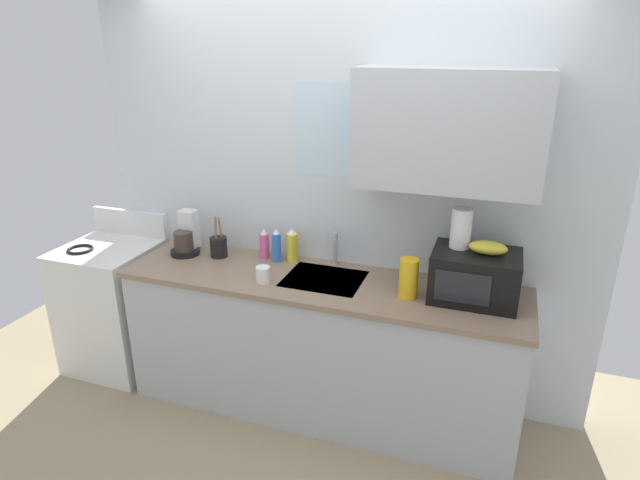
{
  "coord_description": "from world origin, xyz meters",
  "views": [
    {
      "loc": [
        0.95,
        -2.72,
        2.25
      ],
      "look_at": [
        0.0,
        0.0,
        1.15
      ],
      "focal_mm": 30.17,
      "sensor_mm": 36.0,
      "label": 1
    }
  ],
  "objects_px": {
    "dish_soap_bottle_yellow": "(292,246)",
    "coffee_maker": "(186,238)",
    "dish_soap_bottle_blue": "(277,246)",
    "mug_white": "(263,274)",
    "stove_range": "(114,305)",
    "dish_soap_bottle_pink": "(264,244)",
    "utensil_crock": "(219,246)",
    "paper_towel_roll": "(461,228)",
    "microwave": "(475,276)",
    "cereal_canister": "(409,278)",
    "banana_bunch": "(488,248)"
  },
  "relations": [
    {
      "from": "stove_range",
      "to": "utensil_crock",
      "type": "bearing_deg",
      "value": 8.17
    },
    {
      "from": "dish_soap_bottle_blue",
      "to": "cereal_canister",
      "type": "bearing_deg",
      "value": -14.21
    },
    {
      "from": "banana_bunch",
      "to": "dish_soap_bottle_pink",
      "type": "relative_size",
      "value": 1.01
    },
    {
      "from": "dish_soap_bottle_yellow",
      "to": "coffee_maker",
      "type": "bearing_deg",
      "value": -171.47
    },
    {
      "from": "cereal_canister",
      "to": "utensil_crock",
      "type": "height_order",
      "value": "utensil_crock"
    },
    {
      "from": "coffee_maker",
      "to": "dish_soap_bottle_blue",
      "type": "xyz_separation_m",
      "value": [
        0.62,
        0.06,
        -0.0
      ]
    },
    {
      "from": "dish_soap_bottle_yellow",
      "to": "cereal_canister",
      "type": "relative_size",
      "value": 0.97
    },
    {
      "from": "mug_white",
      "to": "stove_range",
      "type": "bearing_deg",
      "value": 173.43
    },
    {
      "from": "cereal_canister",
      "to": "banana_bunch",
      "type": "bearing_deg",
      "value": 14.38
    },
    {
      "from": "dish_soap_bottle_blue",
      "to": "dish_soap_bottle_pink",
      "type": "distance_m",
      "value": 0.1
    },
    {
      "from": "microwave",
      "to": "cereal_canister",
      "type": "height_order",
      "value": "microwave"
    },
    {
      "from": "banana_bunch",
      "to": "mug_white",
      "type": "distance_m",
      "value": 1.26
    },
    {
      "from": "stove_range",
      "to": "utensil_crock",
      "type": "height_order",
      "value": "utensil_crock"
    },
    {
      "from": "microwave",
      "to": "stove_range",
      "type": "bearing_deg",
      "value": -178.93
    },
    {
      "from": "paper_towel_roll",
      "to": "dish_soap_bottle_pink",
      "type": "xyz_separation_m",
      "value": [
        -1.22,
        0.1,
        -0.29
      ]
    },
    {
      "from": "dish_soap_bottle_yellow",
      "to": "cereal_canister",
      "type": "xyz_separation_m",
      "value": [
        0.79,
        -0.26,
        0.01
      ]
    },
    {
      "from": "dish_soap_bottle_pink",
      "to": "cereal_canister",
      "type": "xyz_separation_m",
      "value": [
        0.98,
        -0.25,
        0.02
      ]
    },
    {
      "from": "dish_soap_bottle_pink",
      "to": "utensil_crock",
      "type": "bearing_deg",
      "value": -164.68
    },
    {
      "from": "paper_towel_roll",
      "to": "dish_soap_bottle_pink",
      "type": "bearing_deg",
      "value": 175.35
    },
    {
      "from": "dish_soap_bottle_yellow",
      "to": "paper_towel_roll",
      "type": "bearing_deg",
      "value": -6.32
    },
    {
      "from": "banana_bunch",
      "to": "utensil_crock",
      "type": "relative_size",
      "value": 0.74
    },
    {
      "from": "paper_towel_roll",
      "to": "utensil_crock",
      "type": "distance_m",
      "value": 1.54
    },
    {
      "from": "microwave",
      "to": "mug_white",
      "type": "bearing_deg",
      "value": -170.86
    },
    {
      "from": "stove_range",
      "to": "utensil_crock",
      "type": "distance_m",
      "value": 0.97
    },
    {
      "from": "dish_soap_bottle_yellow",
      "to": "mug_white",
      "type": "bearing_deg",
      "value": -96.44
    },
    {
      "from": "mug_white",
      "to": "banana_bunch",
      "type": "bearing_deg",
      "value": 8.84
    },
    {
      "from": "stove_range",
      "to": "mug_white",
      "type": "bearing_deg",
      "value": -6.57
    },
    {
      "from": "paper_towel_roll",
      "to": "mug_white",
      "type": "relative_size",
      "value": 2.32
    },
    {
      "from": "stove_range",
      "to": "microwave",
      "type": "relative_size",
      "value": 2.35
    },
    {
      "from": "mug_white",
      "to": "dish_soap_bottle_pink",
      "type": "bearing_deg",
      "value": 113.41
    },
    {
      "from": "microwave",
      "to": "cereal_canister",
      "type": "xyz_separation_m",
      "value": [
        -0.34,
        -0.1,
        -0.02
      ]
    },
    {
      "from": "coffee_maker",
      "to": "dish_soap_bottle_blue",
      "type": "distance_m",
      "value": 0.62
    },
    {
      "from": "dish_soap_bottle_blue",
      "to": "cereal_canister",
      "type": "distance_m",
      "value": 0.91
    },
    {
      "from": "dish_soap_bottle_blue",
      "to": "banana_bunch",
      "type": "bearing_deg",
      "value": -5.53
    },
    {
      "from": "dish_soap_bottle_yellow",
      "to": "stove_range",
      "type": "bearing_deg",
      "value": -170.7
    },
    {
      "from": "paper_towel_roll",
      "to": "coffee_maker",
      "type": "relative_size",
      "value": 0.79
    },
    {
      "from": "stove_range",
      "to": "dish_soap_bottle_pink",
      "type": "bearing_deg",
      "value": 10.08
    },
    {
      "from": "dish_soap_bottle_blue",
      "to": "utensil_crock",
      "type": "height_order",
      "value": "utensil_crock"
    },
    {
      "from": "microwave",
      "to": "banana_bunch",
      "type": "relative_size",
      "value": 2.3
    },
    {
      "from": "microwave",
      "to": "dish_soap_bottle_yellow",
      "type": "distance_m",
      "value": 1.14
    },
    {
      "from": "dish_soap_bottle_yellow",
      "to": "microwave",
      "type": "bearing_deg",
      "value": -8.34
    },
    {
      "from": "utensil_crock",
      "to": "coffee_maker",
      "type": "bearing_deg",
      "value": -177.14
    },
    {
      "from": "utensil_crock",
      "to": "microwave",
      "type": "bearing_deg",
      "value": -2.54
    },
    {
      "from": "coffee_maker",
      "to": "microwave",
      "type": "bearing_deg",
      "value": -1.87
    },
    {
      "from": "dish_soap_bottle_blue",
      "to": "mug_white",
      "type": "bearing_deg",
      "value": -81.1
    },
    {
      "from": "utensil_crock",
      "to": "mug_white",
      "type": "bearing_deg",
      "value": -30.78
    },
    {
      "from": "dish_soap_bottle_pink",
      "to": "utensil_crock",
      "type": "relative_size",
      "value": 0.73
    },
    {
      "from": "microwave",
      "to": "dish_soap_bottle_blue",
      "type": "relative_size",
      "value": 2.09
    },
    {
      "from": "dish_soap_bottle_pink",
      "to": "utensil_crock",
      "type": "distance_m",
      "value": 0.3
    },
    {
      "from": "dish_soap_bottle_pink",
      "to": "coffee_maker",
      "type": "bearing_deg",
      "value": -170.09
    }
  ]
}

